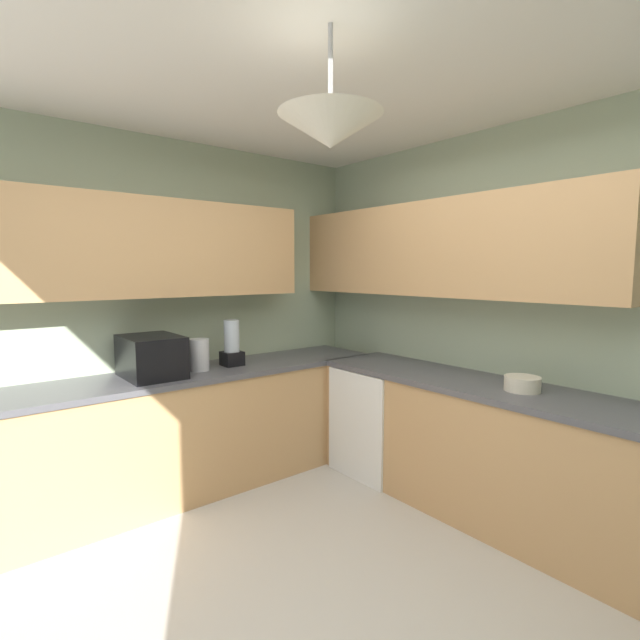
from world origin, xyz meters
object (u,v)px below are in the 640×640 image
at_px(microwave, 151,356).
at_px(blender_appliance, 232,345).
at_px(dishwasher, 380,419).
at_px(bowl, 522,384).
at_px(kettle, 200,355).

relative_size(microwave, blender_appliance, 1.33).
relative_size(dishwasher, microwave, 1.78).
relative_size(dishwasher, blender_appliance, 2.37).
bearing_deg(bowl, microwave, -137.90).
distance_m(dishwasher, bowl, 1.28).
bearing_deg(blender_appliance, bowl, 29.23).
height_order(dishwasher, bowl, bowl).
bearing_deg(microwave, bowl, 42.10).
bearing_deg(dishwasher, kettle, -116.68).
bearing_deg(dishwasher, bowl, 1.47).
relative_size(dishwasher, bowl, 3.96).
distance_m(microwave, kettle, 0.35).
bearing_deg(kettle, blender_appliance, 94.09).
bearing_deg(blender_appliance, kettle, -85.91).
bearing_deg(bowl, kettle, -144.25).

